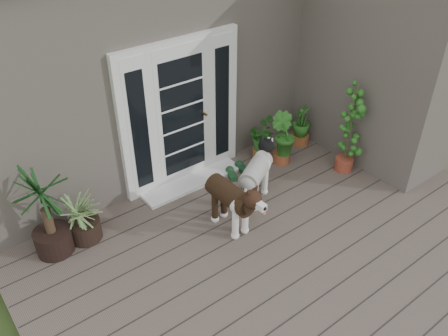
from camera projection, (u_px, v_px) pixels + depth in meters
deck at (296, 256)px, 5.77m from camera, size 6.20×4.60×0.12m
house_main at (123, 45)px, 7.69m from camera, size 7.40×4.00×3.10m
house_wing at (389, 62)px, 7.08m from camera, size 1.60×2.40×3.10m
door_unit at (181, 114)px, 6.46m from camera, size 1.90×0.14×2.15m
door_step at (192, 181)px, 6.92m from camera, size 1.60×0.40×0.05m
brindle_dog at (230, 204)px, 5.92m from camera, size 0.43×0.93×0.77m
white_dog at (256, 179)px, 6.40m from camera, size 0.95×0.76×0.73m
spider_plant at (82, 216)px, 5.76m from camera, size 0.87×0.87×0.73m
yucca at (46, 211)px, 5.42m from camera, size 0.89×0.89×1.25m
herb_a at (260, 141)px, 7.35m from camera, size 0.64×0.64×0.59m
herb_b at (282, 145)px, 7.22m from camera, size 0.52×0.52×0.63m
herb_c at (301, 129)px, 7.72m from camera, size 0.50×0.50×0.55m
sapling at (350, 128)px, 6.81m from camera, size 0.51×0.51×1.48m
clog_left at (243, 168)px, 7.16m from camera, size 0.20×0.36×0.10m
clog_right at (232, 174)px, 7.03m from camera, size 0.26×0.36×0.10m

